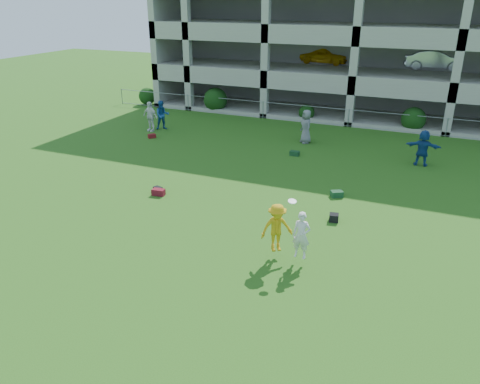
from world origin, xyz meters
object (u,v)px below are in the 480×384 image
at_px(bystander_b, 150,116).
at_px(bystander_c, 306,126).
at_px(bystander_d, 423,148).
at_px(crate_d, 334,218).
at_px(frisbee_contest, 283,230).
at_px(bystander_a, 162,115).
at_px(parking_garage, 377,24).

relative_size(bystander_b, bystander_c, 0.96).
relative_size(bystander_d, crate_d, 5.31).
relative_size(crate_d, frisbee_contest, 0.18).
distance_m(bystander_a, crate_d, 15.94).
relative_size(bystander_d, parking_garage, 0.06).
xyz_separation_m(bystander_a, crate_d, (13.19, -8.92, -0.78)).
xyz_separation_m(bystander_a, bystander_d, (15.87, -0.79, -0.00)).
distance_m(bystander_d, frisbee_contest, 12.16).
relative_size(bystander_a, bystander_b, 0.98).
distance_m(bystander_a, bystander_d, 15.89).
bearing_deg(crate_d, frisbee_contest, -105.86).
distance_m(bystander_b, bystander_d, 16.37).
xyz_separation_m(bystander_a, bystander_b, (-0.50, -0.65, 0.02)).
relative_size(bystander_b, frisbee_contest, 0.98).
height_order(bystander_a, bystander_c, bystander_c).
height_order(bystander_d, parking_garage, parking_garage).
height_order(bystander_d, crate_d, bystander_d).
relative_size(bystander_b, bystander_d, 1.02).
bearing_deg(bystander_b, crate_d, -21.07).
bearing_deg(frisbee_contest, bystander_d, 72.44).
height_order(bystander_b, bystander_c, bystander_c).
xyz_separation_m(bystander_b, crate_d, (13.68, -8.27, -0.80)).
bearing_deg(bystander_a, crate_d, -72.46).
bearing_deg(bystander_b, bystander_d, 9.58).
height_order(crate_d, parking_garage, parking_garage).
bearing_deg(bystander_a, frisbee_contest, -83.79).
bearing_deg(bystander_c, bystander_d, 38.57).
xyz_separation_m(bystander_d, frisbee_contest, (-3.67, -11.59, 0.17)).
height_order(bystander_c, bystander_d, bystander_c).
bearing_deg(frisbee_contest, bystander_c, 102.33).
xyz_separation_m(bystander_a, bystander_c, (9.34, 0.73, 0.05)).
distance_m(bystander_d, parking_garage, 16.38).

